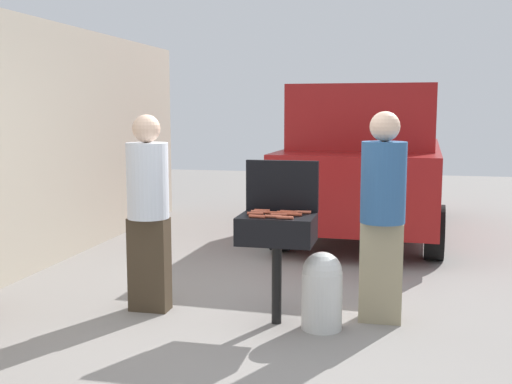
{
  "coord_description": "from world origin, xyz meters",
  "views": [
    {
      "loc": [
        1.1,
        -4.89,
        1.73
      ],
      "look_at": [
        -0.1,
        0.42,
        1.0
      ],
      "focal_mm": 43.92,
      "sensor_mm": 36.0,
      "label": 1
    }
  ],
  "objects_px": {
    "hot_dog_6": "(262,211)",
    "hot_dog_11": "(279,215)",
    "hot_dog_3": "(290,213)",
    "parked_minivan": "(368,159)",
    "person_left": "(148,206)",
    "bbq_grill": "(277,233)",
    "hot_dog_1": "(285,212)",
    "hot_dog_12": "(273,216)",
    "hot_dog_0": "(259,212)",
    "hot_dog_7": "(288,212)",
    "hot_dog_5": "(294,215)",
    "hot_dog_9": "(303,212)",
    "person_right": "(383,209)",
    "hot_dog_4": "(273,213)",
    "hot_dog_2": "(285,218)",
    "hot_dog_10": "(255,214)",
    "propane_tank": "(322,289)",
    "hot_dog_8": "(257,216)"
  },
  "relations": [
    {
      "from": "hot_dog_7",
      "to": "hot_dog_1",
      "type": "bearing_deg",
      "value": -118.92
    },
    {
      "from": "hot_dog_1",
      "to": "hot_dog_5",
      "type": "relative_size",
      "value": 1.0
    },
    {
      "from": "bbq_grill",
      "to": "parked_minivan",
      "type": "bearing_deg",
      "value": 82.65
    },
    {
      "from": "hot_dog_0",
      "to": "parked_minivan",
      "type": "distance_m",
      "value": 4.04
    },
    {
      "from": "hot_dog_7",
      "to": "hot_dog_3",
      "type": "bearing_deg",
      "value": -67.63
    },
    {
      "from": "person_left",
      "to": "parked_minivan",
      "type": "xyz_separation_m",
      "value": [
        1.65,
        3.94,
        0.11
      ]
    },
    {
      "from": "hot_dog_0",
      "to": "hot_dog_12",
      "type": "xyz_separation_m",
      "value": [
        0.16,
        -0.19,
        0.0
      ]
    },
    {
      "from": "hot_dog_2",
      "to": "person_right",
      "type": "relative_size",
      "value": 0.08
    },
    {
      "from": "hot_dog_9",
      "to": "person_left",
      "type": "distance_m",
      "value": 1.32
    },
    {
      "from": "hot_dog_1",
      "to": "hot_dog_12",
      "type": "distance_m",
      "value": 0.21
    },
    {
      "from": "hot_dog_5",
      "to": "hot_dog_12",
      "type": "relative_size",
      "value": 1.0
    },
    {
      "from": "hot_dog_1",
      "to": "bbq_grill",
      "type": "bearing_deg",
      "value": -124.0
    },
    {
      "from": "hot_dog_6",
      "to": "hot_dog_5",
      "type": "bearing_deg",
      "value": -24.68
    },
    {
      "from": "hot_dog_2",
      "to": "hot_dog_7",
      "type": "distance_m",
      "value": 0.27
    },
    {
      "from": "hot_dog_7",
      "to": "hot_dog_8",
      "type": "height_order",
      "value": "same"
    },
    {
      "from": "hot_dog_4",
      "to": "person_left",
      "type": "xyz_separation_m",
      "value": [
        -1.09,
        0.06,
        0.01
      ]
    },
    {
      "from": "hot_dog_10",
      "to": "hot_dog_5",
      "type": "bearing_deg",
      "value": 4.28
    },
    {
      "from": "person_left",
      "to": "hot_dog_3",
      "type": "bearing_deg",
      "value": 4.36
    },
    {
      "from": "hot_dog_12",
      "to": "propane_tank",
      "type": "distance_m",
      "value": 0.69
    },
    {
      "from": "hot_dog_9",
      "to": "person_right",
      "type": "xyz_separation_m",
      "value": [
        0.63,
        0.12,
        0.03
      ]
    },
    {
      "from": "hot_dog_6",
      "to": "hot_dog_7",
      "type": "xyz_separation_m",
      "value": [
        0.22,
        -0.01,
        0.0
      ]
    },
    {
      "from": "hot_dog_0",
      "to": "hot_dog_4",
      "type": "bearing_deg",
      "value": -9.96
    },
    {
      "from": "hot_dog_11",
      "to": "parked_minivan",
      "type": "relative_size",
      "value": 0.03
    },
    {
      "from": "bbq_grill",
      "to": "hot_dog_10",
      "type": "distance_m",
      "value": 0.23
    },
    {
      "from": "hot_dog_4",
      "to": "hot_dog_7",
      "type": "relative_size",
      "value": 1.0
    },
    {
      "from": "hot_dog_7",
      "to": "hot_dog_10",
      "type": "bearing_deg",
      "value": -149.98
    },
    {
      "from": "hot_dog_1",
      "to": "hot_dog_12",
      "type": "height_order",
      "value": "same"
    },
    {
      "from": "hot_dog_9",
      "to": "hot_dog_0",
      "type": "bearing_deg",
      "value": -169.29
    },
    {
      "from": "hot_dog_0",
      "to": "hot_dog_10",
      "type": "relative_size",
      "value": 1.0
    },
    {
      "from": "hot_dog_8",
      "to": "propane_tank",
      "type": "bearing_deg",
      "value": 12.43
    },
    {
      "from": "hot_dog_6",
      "to": "hot_dog_12",
      "type": "xyz_separation_m",
      "value": [
        0.14,
        -0.25,
        0.0
      ]
    },
    {
      "from": "hot_dog_6",
      "to": "hot_dog_11",
      "type": "xyz_separation_m",
      "value": [
        0.17,
        -0.16,
        0.0
      ]
    },
    {
      "from": "hot_dog_6",
      "to": "hot_dog_11",
      "type": "distance_m",
      "value": 0.24
    },
    {
      "from": "hot_dog_4",
      "to": "hot_dog_11",
      "type": "bearing_deg",
      "value": -51.35
    },
    {
      "from": "hot_dog_11",
      "to": "hot_dog_12",
      "type": "relative_size",
      "value": 1.0
    },
    {
      "from": "hot_dog_2",
      "to": "parked_minivan",
      "type": "distance_m",
      "value": 4.22
    },
    {
      "from": "bbq_grill",
      "to": "hot_dog_6",
      "type": "xyz_separation_m",
      "value": [
        -0.15,
        0.12,
        0.15
      ]
    },
    {
      "from": "bbq_grill",
      "to": "hot_dog_2",
      "type": "relative_size",
      "value": 6.82
    },
    {
      "from": "hot_dog_1",
      "to": "hot_dog_10",
      "type": "distance_m",
      "value": 0.24
    },
    {
      "from": "hot_dog_0",
      "to": "hot_dog_9",
      "type": "height_order",
      "value": "same"
    },
    {
      "from": "hot_dog_2",
      "to": "hot_dog_7",
      "type": "height_order",
      "value": "same"
    },
    {
      "from": "bbq_grill",
      "to": "hot_dog_1",
      "type": "relative_size",
      "value": 6.82
    },
    {
      "from": "hot_dog_9",
      "to": "propane_tank",
      "type": "distance_m",
      "value": 0.63
    },
    {
      "from": "hot_dog_3",
      "to": "parked_minivan",
      "type": "relative_size",
      "value": 0.03
    },
    {
      "from": "bbq_grill",
      "to": "parked_minivan",
      "type": "distance_m",
      "value": 4.08
    },
    {
      "from": "hot_dog_7",
      "to": "parked_minivan",
      "type": "xyz_separation_m",
      "value": [
        0.45,
        3.93,
        0.13
      ]
    },
    {
      "from": "person_left",
      "to": "hot_dog_6",
      "type": "bearing_deg",
      "value": 8.72
    },
    {
      "from": "hot_dog_0",
      "to": "hot_dog_9",
      "type": "xyz_separation_m",
      "value": [
        0.35,
        0.07,
        0.0
      ]
    },
    {
      "from": "hot_dog_0",
      "to": "hot_dog_7",
      "type": "xyz_separation_m",
      "value": [
        0.23,
        0.05,
        0.0
      ]
    },
    {
      "from": "hot_dog_6",
      "to": "hot_dog_11",
      "type": "height_order",
      "value": "same"
    }
  ]
}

